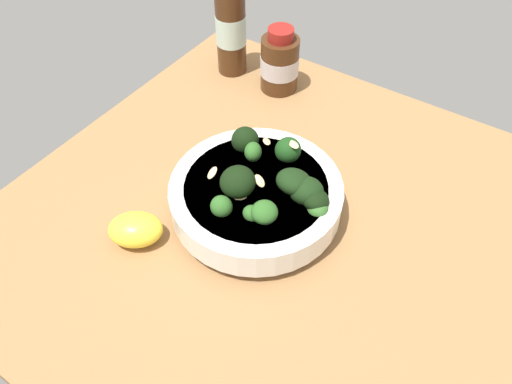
{
  "coord_description": "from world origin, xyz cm",
  "views": [
    {
      "loc": [
        21.07,
        -36.24,
        50.89
      ],
      "look_at": [
        -2.24,
        -1.04,
        4.0
      ],
      "focal_mm": 34.63,
      "sensor_mm": 36.0,
      "label": 1
    }
  ],
  "objects_px": {
    "lemon_wedge": "(136,229)",
    "bottle_short": "(280,63)",
    "bowl_of_broccoli": "(259,193)",
    "bottle_tall": "(231,30)"
  },
  "relations": [
    {
      "from": "lemon_wedge",
      "to": "bottle_short",
      "type": "bearing_deg",
      "value": 93.11
    },
    {
      "from": "bowl_of_broccoli",
      "to": "bottle_tall",
      "type": "bearing_deg",
      "value": 131.35
    },
    {
      "from": "bowl_of_broccoli",
      "to": "bottle_short",
      "type": "xyz_separation_m",
      "value": [
        -0.12,
        0.25,
        0.01
      ]
    },
    {
      "from": "bowl_of_broccoli",
      "to": "lemon_wedge",
      "type": "distance_m",
      "value": 0.16
    },
    {
      "from": "bowl_of_broccoli",
      "to": "lemon_wedge",
      "type": "relative_size",
      "value": 3.23
    },
    {
      "from": "lemon_wedge",
      "to": "bottle_tall",
      "type": "relative_size",
      "value": 0.43
    },
    {
      "from": "bowl_of_broccoli",
      "to": "bottle_tall",
      "type": "relative_size",
      "value": 1.38
    },
    {
      "from": "bowl_of_broccoli",
      "to": "bottle_short",
      "type": "distance_m",
      "value": 0.28
    },
    {
      "from": "lemon_wedge",
      "to": "bottle_tall",
      "type": "bearing_deg",
      "value": 107.36
    },
    {
      "from": "lemon_wedge",
      "to": "bottle_tall",
      "type": "height_order",
      "value": "bottle_tall"
    }
  ]
}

